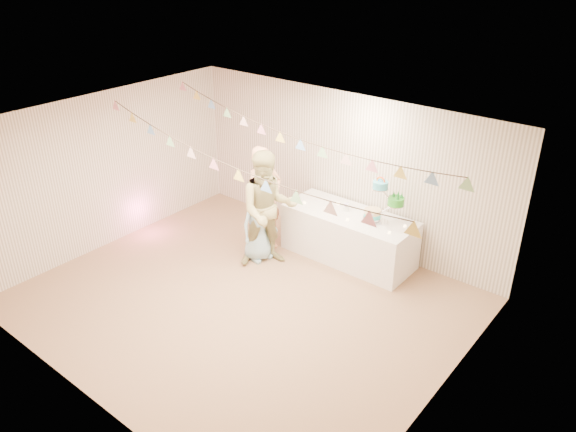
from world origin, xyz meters
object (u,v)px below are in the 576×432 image
Objects in this scene: person_child at (259,223)px; person_adult_a at (264,200)px; table at (349,236)px; person_adult_b at (268,209)px; cake_stand at (383,205)px.

person_adult_a is at bearing 34.83° from person_child.
person_adult_b reaches higher than table.
person_adult_a is at bearing 86.81° from person_adult_b.
person_adult_a is 0.42m from person_child.
person_adult_b is at bearing -146.49° from cake_stand.
cake_stand is 1.78m from person_adult_b.
person_child is (-1.13, -0.92, 0.25)m from table.
cake_stand is at bearing -49.56° from person_child.
table is at bearing -51.37° from person_adult_a.
person_child is at bearing -140.86° from table.
table is 0.89m from cake_stand.
table is 1.42m from person_adult_b.
table is 3.05× the size of cake_stand.
person_adult_a reaches higher than cake_stand.
person_adult_b is at bearing -80.67° from person_child.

